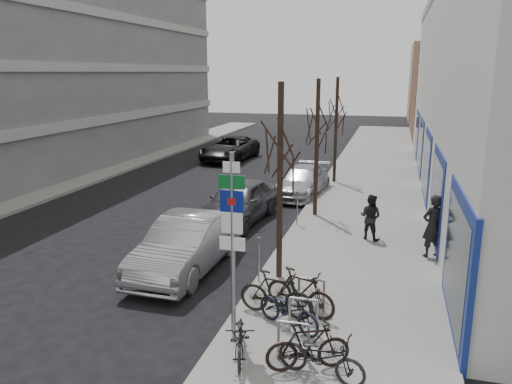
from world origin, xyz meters
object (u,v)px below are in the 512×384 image
Objects in this scene: parked_car_mid at (239,201)px; lane_car at (230,148)px; tree_near at (281,136)px; tree_mid at (318,116)px; meter_back at (319,176)px; parked_car_back at (302,182)px; pedestrian_far at (370,217)px; bike_mid_inner at (276,293)px; bike_rack at (303,312)px; meter_front at (259,255)px; bike_mid_curb at (289,306)px; parked_car_front at (186,244)px; pedestrian_near at (433,226)px; meter_mid at (297,205)px; bike_near_right at (308,346)px; bike_near_left at (241,335)px; tree_far at (337,105)px; bike_far_inner at (300,291)px; highway_sign_pole at (232,236)px; bike_far_curb at (321,352)px.

parked_car_mid reaches higher than lane_car.
tree_near and tree_mid have the same top height.
meter_back is 0.89m from parked_car_back.
meter_back is 7.06m from pedestrian_far.
bike_mid_inner is at bearing -78.88° from tree_near.
bike_rack is at bearing -82.98° from meter_back.
lane_car is (-7.15, 19.01, -0.12)m from meter_front.
pedestrian_far is (2.27, -2.51, -3.16)m from tree_mid.
lane_car reaches higher than bike_mid_curb.
parked_car_mid is at bearing 91.45° from parked_car_front.
pedestrian_near reaches higher than parked_car_mid.
meter_mid is at bearing 101.80° from bike_rack.
meter_back reaches higher than bike_near_right.
meter_front is 0.64× the size of pedestrian_near.
parked_car_back reaches higher than bike_near_left.
parked_car_front is (-2.35, 0.55, -0.10)m from meter_front.
meter_mid is 0.69× the size of bike_mid_inner.
meter_mid is (-0.45, -1.50, -3.19)m from tree_mid.
tree_far is 0.96× the size of lane_car.
meter_front is 2.09m from bike_far_inner.
parked_car_mid is 5.12m from parked_car_back.
parked_car_mid is (-2.35, 0.23, -0.10)m from meter_mid.
bike_near_left is 14.32m from parked_car_back.
parked_car_front is at bearing -84.09° from parked_car_mid.
bike_rack is at bearing 23.59° from highway_sign_pole.
pedestrian_far is at bearing 81.14° from bike_rack.
highway_sign_pole is 0.87× the size of parked_car_mid.
bike_near_left is 2.29m from bike_far_inner.
bike_far_inner is 22.26m from lane_car.
tree_mid is at bearing 26.21° from bike_far_inner.
bike_rack is 0.41× the size of tree_near.
pedestrian_near is 1.24× the size of pedestrian_far.
tree_far is 17.52m from bike_near_left.
highway_sign_pole is 2.26× the size of bike_far_inner.
bike_far_inner is at bearing -64.44° from tree_near.
bike_far_curb reaches higher than bike_mid_curb.
pedestrian_far reaches higher than meter_back.
tree_near reaches higher than bike_far_inner.
bike_far_inner is (-0.85, 2.43, 0.03)m from bike_far_curb.
parked_car_back is at bearing 94.21° from highway_sign_pole.
lane_car reaches higher than meter_back.
meter_mid is 0.22× the size of lane_car.
meter_mid is (-0.25, 8.51, -1.54)m from highway_sign_pole.
tree_far reaches higher than bike_mid_curb.
meter_back is 12.80m from bike_mid_inner.
tree_mid is 6.50m from tree_far.
bike_mid_inner is 12.46m from parked_car_back.
tree_mid reaches higher than pedestrian_near.
tree_far is 15.43m from bike_far_inner.
highway_sign_pole is at bearing 154.14° from bike_mid_curb.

